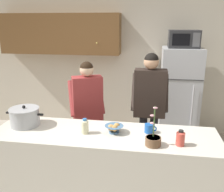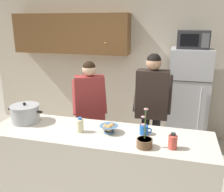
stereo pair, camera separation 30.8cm
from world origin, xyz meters
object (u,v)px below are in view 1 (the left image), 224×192
object	(u,v)px
microwave	(184,39)
person_near_pot	(88,105)
bottle_near_edge	(180,138)
refrigerator	(179,96)
bottle_mid_counter	(85,126)
potted_orchid	(153,140)
coffee_mug	(149,128)
person_by_sink	(150,99)
cooking_pot	(25,117)
bread_bowl	(114,128)

from	to	relation	value
microwave	person_near_pot	xyz separation A→B (m)	(-1.33, -1.07, -0.83)
bottle_near_edge	refrigerator	bearing A→B (deg)	84.54
bottle_mid_counter	potted_orchid	xyz separation A→B (m)	(0.71, -0.16, -0.02)
person_near_pot	bottle_mid_counter	size ratio (longest dim) A/B	9.46
coffee_mug	person_by_sink	bearing A→B (deg)	90.50
cooking_pot	potted_orchid	size ratio (longest dim) A/B	1.11
microwave	potted_orchid	distance (m)	2.23
refrigerator	potted_orchid	world-z (taller)	refrigerator
bread_bowl	potted_orchid	xyz separation A→B (m)	(0.41, -0.22, 0.01)
bottle_near_edge	person_near_pot	bearing A→B (deg)	141.52
bread_bowl	bottle_near_edge	world-z (taller)	bottle_near_edge
bottle_near_edge	bottle_mid_counter	bearing A→B (deg)	173.03
refrigerator	person_by_sink	size ratio (longest dim) A/B	0.99
person_by_sink	bread_bowl	world-z (taller)	person_by_sink
bottle_near_edge	person_by_sink	bearing A→B (deg)	106.50
bread_bowl	bottle_mid_counter	bearing A→B (deg)	-168.86
potted_orchid	bread_bowl	bearing A→B (deg)	151.52
microwave	coffee_mug	distance (m)	1.98
person_near_pot	coffee_mug	world-z (taller)	person_near_pot
bottle_mid_counter	cooking_pot	bearing A→B (deg)	172.24
cooking_pot	bottle_near_edge	xyz separation A→B (m)	(1.70, -0.22, -0.03)
person_near_pot	potted_orchid	bearing A→B (deg)	-47.04
person_by_sink	potted_orchid	size ratio (longest dim) A/B	4.18
bread_bowl	bottle_near_edge	bearing A→B (deg)	-15.01
person_near_pot	bottle_mid_counter	xyz separation A→B (m)	(0.17, -0.79, 0.04)
cooking_pot	potted_orchid	xyz separation A→B (m)	(1.44, -0.26, -0.04)
person_by_sink	coffee_mug	xyz separation A→B (m)	(0.01, -0.79, -0.08)
microwave	person_by_sink	size ratio (longest dim) A/B	0.29
cooking_pot	bread_bowl	world-z (taller)	cooking_pot
coffee_mug	bread_bowl	bearing A→B (deg)	-170.09
cooking_pot	coffee_mug	world-z (taller)	cooking_pot
person_near_pot	person_by_sink	world-z (taller)	person_by_sink
cooking_pot	bread_bowl	xyz separation A→B (m)	(1.03, -0.04, -0.05)
microwave	bread_bowl	size ratio (longest dim) A/B	2.38
person_by_sink	bottle_near_edge	size ratio (longest dim) A/B	10.72
potted_orchid	refrigerator	bearing A→B (deg)	77.65
bottle_near_edge	potted_orchid	xyz separation A→B (m)	(-0.26, -0.04, -0.02)
bread_bowl	bottle_mid_counter	size ratio (longest dim) A/B	1.22
person_near_pot	bread_bowl	world-z (taller)	person_near_pot
refrigerator	person_by_sink	world-z (taller)	person_by_sink
person_by_sink	bread_bowl	xyz separation A→B (m)	(-0.36, -0.85, -0.08)
refrigerator	coffee_mug	distance (m)	1.83
refrigerator	bottle_mid_counter	bearing A→B (deg)	-121.66
cooking_pot	bottle_near_edge	distance (m)	1.71
potted_orchid	bottle_near_edge	bearing A→B (deg)	9.64
bottle_near_edge	bottle_mid_counter	xyz separation A→B (m)	(-0.97, 0.12, 0.00)
bottle_mid_counter	person_near_pot	bearing A→B (deg)	102.41
bottle_near_edge	bread_bowl	bearing A→B (deg)	164.99
bread_bowl	bottle_mid_counter	world-z (taller)	bottle_mid_counter
person_by_sink	bottle_mid_counter	xyz separation A→B (m)	(-0.66, -0.91, -0.05)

